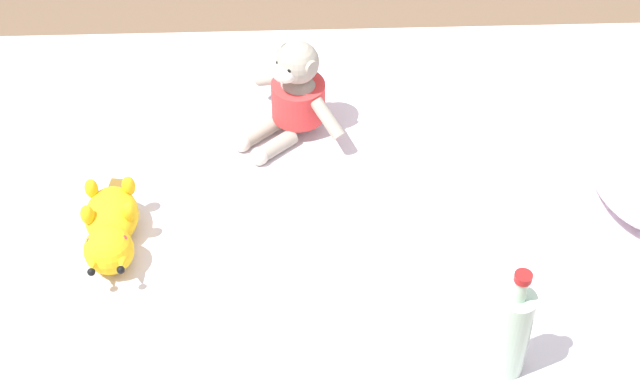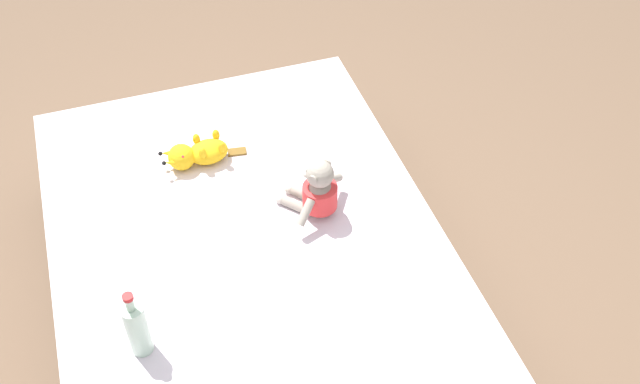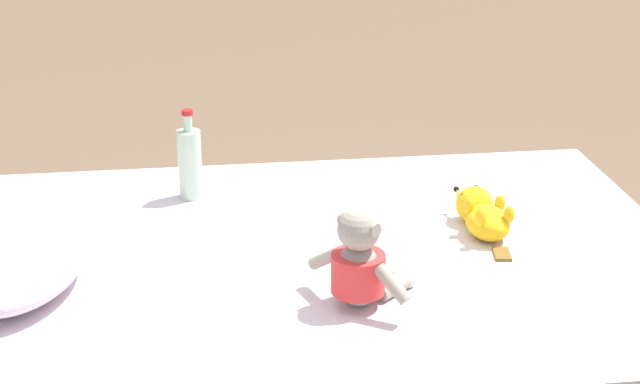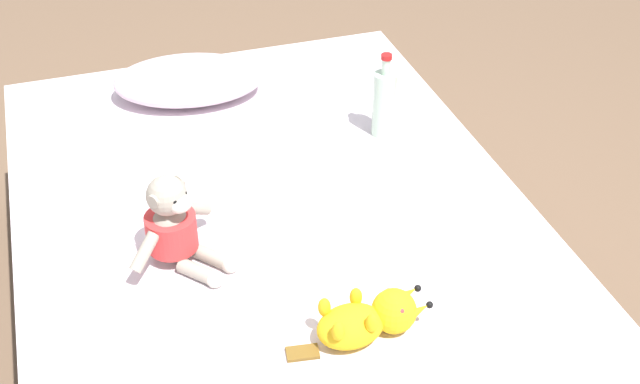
% 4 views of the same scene
% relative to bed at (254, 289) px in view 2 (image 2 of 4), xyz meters
% --- Properties ---
extents(ground_plane, '(16.00, 16.00, 0.00)m').
position_rel_bed_xyz_m(ground_plane, '(0.00, 0.00, -0.24)').
color(ground_plane, brown).
extents(bed, '(1.35, 1.94, 0.48)m').
position_rel_bed_xyz_m(bed, '(0.00, 0.00, 0.00)').
color(bed, '#2D2D33').
rests_on(bed, ground_plane).
extents(plush_monkey, '(0.26, 0.26, 0.24)m').
position_rel_bed_xyz_m(plush_monkey, '(-0.27, -0.08, 0.34)').
color(plush_monkey, '#9E9384').
rests_on(plush_monkey, bed).
extents(plush_yellow_creature, '(0.33, 0.12, 0.10)m').
position_rel_bed_xyz_m(plush_yellow_creature, '(0.08, -0.46, 0.29)').
color(plush_yellow_creature, yellow).
rests_on(plush_yellow_creature, bed).
extents(glass_bottle, '(0.07, 0.07, 0.26)m').
position_rel_bed_xyz_m(glass_bottle, '(0.41, 0.29, 0.35)').
color(glass_bottle, '#B2D1B7').
rests_on(glass_bottle, bed).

